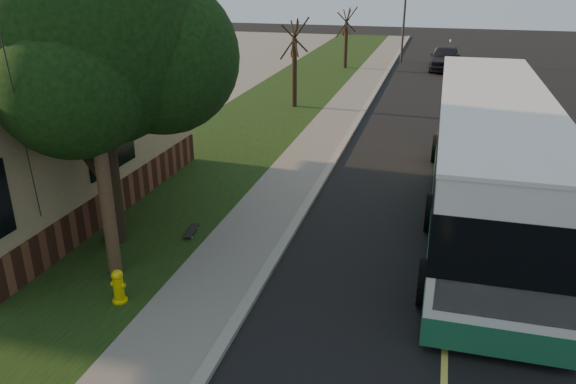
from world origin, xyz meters
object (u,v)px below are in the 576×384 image
object	(u,v)px
traffic_signal	(404,17)
dumpster	(82,162)
fire_hydrant	(118,286)
transit_bus	(489,156)
bare_tree_far	(346,39)
skateboard_main	(192,231)
bare_tree_near	(294,64)
distant_car	(445,57)
leafy_tree	(95,34)
utility_pole	(89,73)

from	to	relation	value
traffic_signal	dumpster	size ratio (longest dim) A/B	3.44
fire_hydrant	transit_bus	bearing A→B (deg)	40.67
bare_tree_far	skateboard_main	bearing A→B (deg)	-88.92
bare_tree_near	distant_car	world-z (taller)	bare_tree_near
fire_hydrant	bare_tree_near	xyz separation A→B (m)	(-0.90, 18.00, 1.72)
transit_bus	skateboard_main	bearing A→B (deg)	-157.59
dumpster	distant_car	xyz separation A→B (m)	(11.24, 25.18, 0.18)
distant_car	transit_bus	bearing A→B (deg)	-85.97
bare_tree_far	skateboard_main	distance (m)	26.68
distant_car	dumpster	bearing A→B (deg)	-112.96
leafy_tree	transit_bus	bearing A→B (deg)	22.69
skateboard_main	traffic_signal	bearing A→B (deg)	84.40
bare_tree_near	bare_tree_far	world-z (taller)	bare_tree_near
fire_hydrant	leafy_tree	xyz separation A→B (m)	(-1.57, 2.65, 4.73)
utility_pole	skateboard_main	bearing A→B (deg)	71.42
leafy_tree	distant_car	world-z (taller)	leafy_tree
bare_tree_near	traffic_signal	size ratio (longest dim) A/B	0.78
leafy_tree	traffic_signal	distance (m)	31.76
bare_tree_near	bare_tree_far	xyz separation A→B (m)	(0.50, 12.00, -0.15)
leafy_tree	bare_tree_far	size ratio (longest dim) A/B	1.94
utility_pole	bare_tree_far	bearing A→B (deg)	89.40
bare_tree_near	distant_car	bearing A→B (deg)	62.08
dumpster	skateboard_main	bearing A→B (deg)	-29.09
utility_pole	distant_car	size ratio (longest dim) A/B	1.89
traffic_signal	distant_car	world-z (taller)	traffic_signal
transit_bus	skateboard_main	world-z (taller)	transit_bus
skateboard_main	bare_tree_near	bearing A→B (deg)	93.92
distant_car	bare_tree_near	bearing A→B (deg)	-116.83
leafy_tree	transit_bus	distance (m)	10.36
transit_bus	dumpster	xyz separation A→B (m)	(-12.52, -0.20, -1.23)
utility_pole	distant_car	bearing A→B (deg)	77.19
skateboard_main	dumpster	xyz separation A→B (m)	(-5.13, 2.85, 0.51)
fire_hydrant	bare_tree_near	size ratio (longest dim) A/B	0.17
bare_tree_far	transit_bus	world-z (taller)	bare_tree_far
utility_pole	distant_car	world-z (taller)	utility_pole
traffic_signal	utility_pole	bearing A→B (deg)	-96.58
transit_bus	skateboard_main	xyz separation A→B (m)	(-7.39, -3.05, -1.74)
leafy_tree	transit_bus	world-z (taller)	leafy_tree
fire_hydrant	traffic_signal	xyz separation A→B (m)	(3.10, 34.00, 2.73)
bare_tree_near	fire_hydrant	bearing A→B (deg)	-87.14
traffic_signal	dumpster	bearing A→B (deg)	-106.31
fire_hydrant	transit_bus	xyz separation A→B (m)	(7.49, 6.44, 1.44)
utility_pole	bare_tree_near	distance (m)	17.19
dumpster	distant_car	size ratio (longest dim) A/B	0.33
bare_tree_far	distant_car	bearing A→B (deg)	12.11
bare_tree_far	dumpster	bearing A→B (deg)	-101.02
fire_hydrant	dumpster	bearing A→B (deg)	128.84
leafy_tree	dumpster	bearing A→B (deg)	133.88
leafy_tree	skateboard_main	size ratio (longest dim) A/B	8.99
traffic_signal	fire_hydrant	bearing A→B (deg)	-95.21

